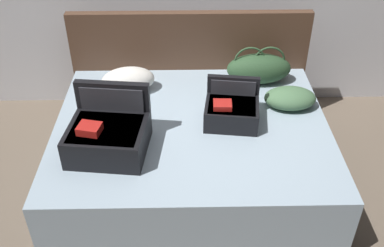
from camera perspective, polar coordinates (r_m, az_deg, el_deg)
ground_plane at (r=3.34m, az=0.10°, el=-11.88°), size 12.00×12.00×0.00m
bed at (r=3.44m, az=-0.04°, el=-3.85°), size 2.00×1.63×0.55m
headboard at (r=4.00m, az=-0.28°, el=6.90°), size 2.04×0.08×1.06m
hard_case_large at (r=3.02m, az=-10.61°, el=-1.36°), size 0.55×0.52×0.41m
hard_case_medium at (r=3.26m, az=5.06°, el=1.73°), size 0.42×0.38×0.30m
duffel_bag at (r=3.76m, az=8.48°, el=6.95°), size 0.53×0.27×0.32m
pillow_near_headboard at (r=3.64m, az=-8.12°, el=5.49°), size 0.46×0.32×0.20m
pillow_center_head at (r=3.50m, az=12.35°, el=3.16°), size 0.40×0.26×0.16m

